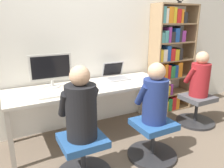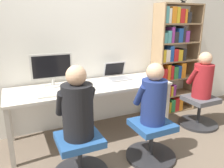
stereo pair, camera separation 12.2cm
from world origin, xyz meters
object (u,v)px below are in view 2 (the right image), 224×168
at_px(office_chair_left, 80,157).
at_px(person_at_laptop, 153,97).
at_px(laptop, 117,75).
at_px(office_chair_right, 151,140).
at_px(office_chair_side, 199,111).
at_px(desktop_monitor, 52,69).
at_px(keyboard, 57,94).
at_px(person_near_shelf, 203,78).
at_px(person_at_monitor, 77,107).
at_px(bookshelf, 172,61).

xyz_separation_m(office_chair_left, person_at_laptop, (0.84, -0.04, 0.53)).
xyz_separation_m(laptop, office_chair_right, (-0.03, -0.95, -0.55)).
height_order(office_chair_left, office_chair_side, same).
xyz_separation_m(desktop_monitor, office_chair_side, (2.04, -0.58, -0.73)).
height_order(office_chair_left, person_at_laptop, person_at_laptop).
relative_size(keyboard, person_near_shelf, 0.67).
height_order(desktop_monitor, person_at_monitor, person_at_monitor).
height_order(office_chair_right, office_chair_side, same).
bearing_deg(person_at_monitor, person_at_laptop, -3.06).
distance_m(office_chair_right, office_chair_side, 1.21).
xyz_separation_m(person_at_laptop, bookshelf, (1.07, 0.99, 0.15)).
bearing_deg(person_at_monitor, bookshelf, 26.31).
distance_m(keyboard, person_at_monitor, 0.56).
relative_size(person_at_monitor, office_chair_side, 1.23).
bearing_deg(office_chair_left, keyboard, 98.23).
bearing_deg(office_chair_side, person_near_shelf, 90.00).
bearing_deg(person_near_shelf, office_chair_left, -169.92).
bearing_deg(person_at_monitor, office_chair_left, -90.00).
relative_size(office_chair_right, person_at_monitor, 0.81).
relative_size(desktop_monitor, keyboard, 1.18).
height_order(laptop, office_chair_side, laptop).
height_order(keyboard, bookshelf, bookshelf).
relative_size(person_at_monitor, person_near_shelf, 1.06).
bearing_deg(person_at_laptop, office_chair_side, 18.68).
xyz_separation_m(desktop_monitor, laptop, (0.93, -0.02, -0.18)).
height_order(desktop_monitor, office_chair_right, desktop_monitor).
bearing_deg(laptop, person_at_monitor, -133.84).
distance_m(person_at_monitor, person_at_laptop, 0.84).
bearing_deg(desktop_monitor, laptop, -1.12).
bearing_deg(person_at_laptop, person_at_monitor, 176.94).
height_order(desktop_monitor, person_at_laptop, desktop_monitor).
relative_size(bookshelf, person_near_shelf, 2.68).
bearing_deg(office_chair_left, laptop, 46.33).
distance_m(person_at_monitor, person_near_shelf, 2.01).
relative_size(desktop_monitor, person_at_laptop, 0.79).
height_order(keyboard, office_chair_left, keyboard).
bearing_deg(office_chair_right, desktop_monitor, 132.68).
height_order(laptop, bookshelf, bookshelf).
bearing_deg(keyboard, person_at_monitor, -81.69).
distance_m(laptop, person_at_monitor, 1.25).
height_order(desktop_monitor, keyboard, desktop_monitor).
distance_m(laptop, bookshelf, 1.05).
relative_size(desktop_monitor, person_at_monitor, 0.74).
bearing_deg(desktop_monitor, person_at_monitor, -86.37).
bearing_deg(office_chair_left, bookshelf, 26.44).
bearing_deg(person_near_shelf, person_at_monitor, -170.07).
xyz_separation_m(laptop, person_at_monitor, (-0.87, -0.90, -0.01)).
distance_m(desktop_monitor, person_near_shelf, 2.13).
distance_m(office_chair_left, office_chair_right, 0.84).
bearing_deg(desktop_monitor, person_near_shelf, -15.73).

